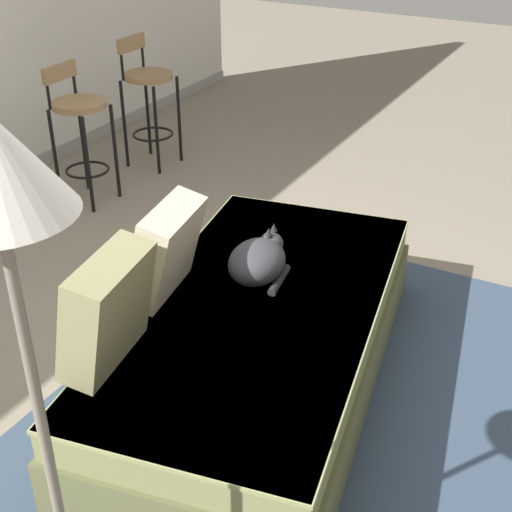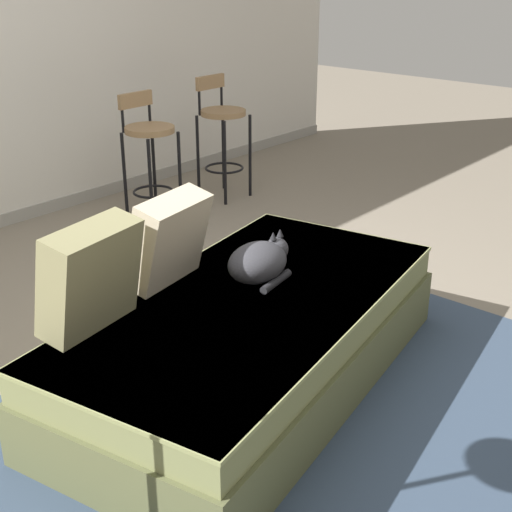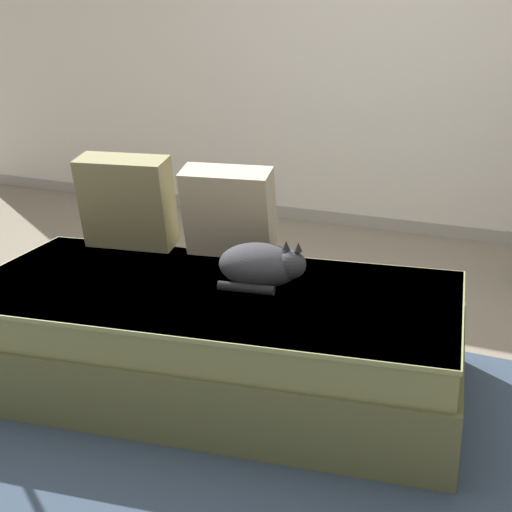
# 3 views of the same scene
# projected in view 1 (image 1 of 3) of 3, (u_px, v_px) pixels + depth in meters

# --- Properties ---
(ground_plane) EXTENTS (16.00, 16.00, 0.00)m
(ground_plane) POSITION_uv_depth(u_px,v_px,m) (184.00, 353.00, 3.32)
(ground_plane) COLOR slate
(ground_plane) RESTS_ON ground
(area_rug) EXTENTS (2.64, 2.08, 0.01)m
(area_rug) POSITION_uv_depth(u_px,v_px,m) (322.00, 401.00, 3.03)
(area_rug) COLOR #334256
(area_rug) RESTS_ON ground
(couch) EXTENTS (2.08, 1.30, 0.41)m
(couch) POSITION_uv_depth(u_px,v_px,m) (260.00, 342.00, 3.05)
(couch) COLOR brown
(couch) RESTS_ON ground
(throw_pillow_corner) EXTENTS (0.45, 0.29, 0.43)m
(throw_pillow_corner) POSITION_uv_depth(u_px,v_px,m) (107.00, 310.00, 2.51)
(throw_pillow_corner) COLOR #847F56
(throw_pillow_corner) RESTS_ON couch
(throw_pillow_middle) EXTENTS (0.42, 0.30, 0.41)m
(throw_pillow_middle) POSITION_uv_depth(u_px,v_px,m) (166.00, 250.00, 2.92)
(throw_pillow_middle) COLOR beige
(throw_pillow_middle) RESTS_ON couch
(cat) EXTENTS (0.37, 0.29, 0.20)m
(cat) POSITION_uv_depth(u_px,v_px,m) (259.00, 260.00, 3.08)
(cat) COLOR #333338
(cat) RESTS_ON couch
(bar_stool_near_window) EXTENTS (0.34, 0.34, 0.89)m
(bar_stool_near_window) POSITION_uv_depth(u_px,v_px,m) (80.00, 122.00, 4.51)
(bar_stool_near_window) COLOR black
(bar_stool_near_window) RESTS_ON ground
(bar_stool_by_doorway) EXTENTS (0.34, 0.34, 0.92)m
(bar_stool_by_doorway) POSITION_uv_depth(u_px,v_px,m) (148.00, 92.00, 5.07)
(bar_stool_by_doorway) COLOR black
(bar_stool_by_doorway) RESTS_ON ground
(floor_lamp) EXTENTS (0.32, 0.32, 1.65)m
(floor_lamp) POSITION_uv_depth(u_px,v_px,m) (3.00, 230.00, 1.41)
(floor_lamp) COLOR slate
(floor_lamp) RESTS_ON ground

